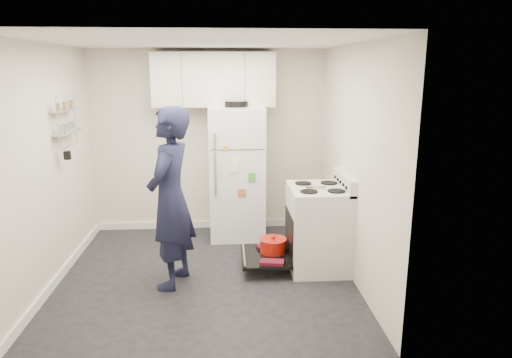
{
  "coord_description": "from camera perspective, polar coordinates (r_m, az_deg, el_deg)",
  "views": [
    {
      "loc": [
        0.24,
        -4.71,
        2.25
      ],
      "look_at": [
        0.57,
        0.19,
        1.05
      ],
      "focal_mm": 32.0,
      "sensor_mm": 36.0,
      "label": 1
    }
  ],
  "objects": [
    {
      "name": "upper_cabinets",
      "position": [
        6.14,
        -5.3,
        12.27
      ],
      "size": [
        1.6,
        0.33,
        0.7
      ],
      "primitive_type": "cube",
      "color": "silver",
      "rests_on": "room"
    },
    {
      "name": "electric_range",
      "position": [
        5.27,
        7.61,
        -6.15
      ],
      "size": [
        0.66,
        0.76,
        1.1
      ],
      "color": "silver",
      "rests_on": "ground"
    },
    {
      "name": "room",
      "position": [
        4.86,
        -6.93,
        1.23
      ],
      "size": [
        3.21,
        3.21,
        2.51
      ],
      "color": "black",
      "rests_on": "ground"
    },
    {
      "name": "refrigerator",
      "position": [
        6.11,
        -2.39,
        0.83
      ],
      "size": [
        0.72,
        0.74,
        1.83
      ],
      "color": "white",
      "rests_on": "ground"
    },
    {
      "name": "person",
      "position": [
        4.76,
        -10.64,
        -2.42
      ],
      "size": [
        0.62,
        0.78,
        1.89
      ],
      "primitive_type": "imported",
      "rotation": [
        0.0,
        0.0,
        -1.83
      ],
      "color": "#171933",
      "rests_on": "ground"
    },
    {
      "name": "open_oven_door",
      "position": [
        5.33,
        1.67,
        -8.94
      ],
      "size": [
        0.55,
        0.7,
        0.24
      ],
      "color": "black",
      "rests_on": "ground"
    },
    {
      "name": "wall_shelf_rack",
      "position": [
        5.51,
        -22.6,
        6.71
      ],
      "size": [
        0.14,
        0.6,
        0.61
      ],
      "color": "#B2B2B7",
      "rests_on": "room"
    }
  ]
}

